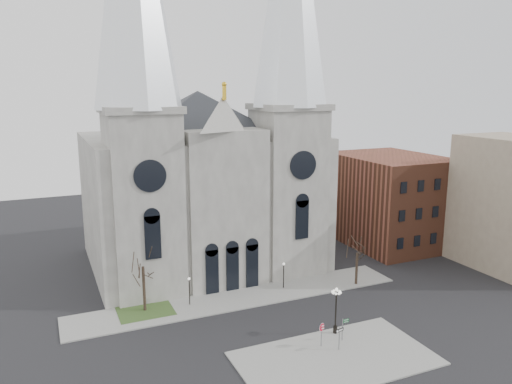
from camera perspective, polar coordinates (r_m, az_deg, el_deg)
name	(u,v)px	position (r m, az deg, el deg)	size (l,w,h in m)	color
ground	(282,341)	(51.30, 2.95, -16.62)	(160.00, 160.00, 0.00)	black
sidewalk_near	(335,358)	(48.81, 9.05, -18.27)	(18.00, 10.00, 0.14)	gray
sidewalk_far	(240,298)	(60.28, -1.84, -11.99)	(40.00, 6.00, 0.14)	gray
grass_patch	(145,311)	(58.38, -12.56, -13.10)	(6.00, 5.00, 0.18)	#304E21
cathedral	(206,133)	(66.55, -5.78, 6.67)	(33.00, 26.66, 54.00)	gray
bg_building_brick	(389,199)	(81.94, 14.97, -0.83)	(14.00, 18.00, 14.00)	brown
tree_left	(143,264)	(56.30, -12.81, -8.02)	(3.20, 3.20, 7.50)	black
tree_right	(357,251)	(63.83, 11.51, -6.62)	(3.20, 3.20, 6.00)	black
ped_lamp_left	(189,286)	(58.06, -7.64, -10.64)	(0.32, 0.32, 3.26)	black
ped_lamp_right	(284,271)	(62.13, 3.18, -9.00)	(0.32, 0.32, 3.26)	black
stop_sign	(322,330)	(49.63, 7.50, -15.32)	(0.87, 0.10, 2.41)	slate
globe_lamp	(336,305)	(51.64, 9.13, -12.60)	(1.12, 1.12, 4.86)	black
one_way_sign	(339,335)	(49.40, 9.51, -15.78)	(0.97, 0.27, 2.26)	slate
street_name_sign	(343,327)	(51.17, 9.94, -15.01)	(0.72, 0.09, 2.26)	slate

